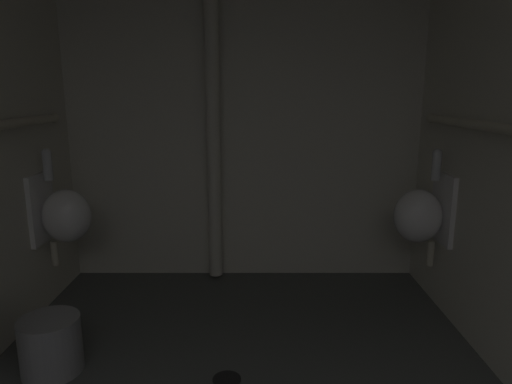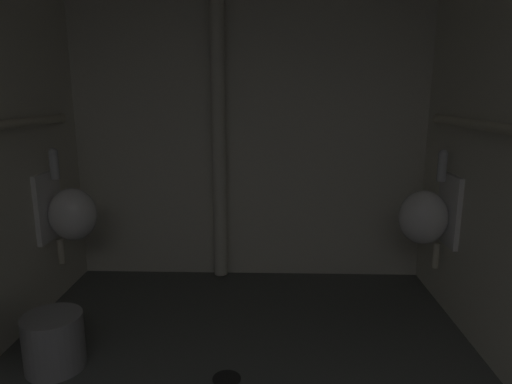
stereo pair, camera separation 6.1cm
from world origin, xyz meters
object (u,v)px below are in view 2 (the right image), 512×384
object	(u,v)px
floor_drain	(227,378)
urinal_right_mid	(427,216)
urinal_left_far	(69,213)
standpipe_back_wall	(218,117)
waste_bin	(54,342)

from	to	relation	value
floor_drain	urinal_right_mid	bearing A→B (deg)	33.72
floor_drain	urinal_left_far	bearing A→B (deg)	143.53
urinal_right_mid	floor_drain	size ratio (longest dim) A/B	5.39
urinal_left_far	urinal_right_mid	size ratio (longest dim) A/B	1.00
urinal_right_mid	standpipe_back_wall	size ratio (longest dim) A/B	0.32
urinal_left_far	standpipe_back_wall	bearing A→B (deg)	26.48
floor_drain	waste_bin	world-z (taller)	waste_bin
urinal_left_far	floor_drain	distance (m)	1.47
urinal_left_far	standpipe_back_wall	distance (m)	1.18
urinal_left_far	standpipe_back_wall	size ratio (longest dim) A/B	0.32
urinal_left_far	floor_drain	size ratio (longest dim) A/B	5.39
urinal_right_mid	waste_bin	xyz separation A→B (m)	(-2.06, -0.72, -0.48)
standpipe_back_wall	waste_bin	xyz separation A→B (m)	(-0.72, -1.17, -1.06)
urinal_left_far	urinal_right_mid	distance (m)	2.26
standpipe_back_wall	waste_bin	world-z (taller)	standpipe_back_wall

